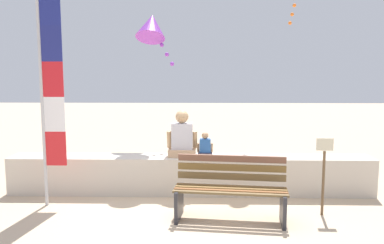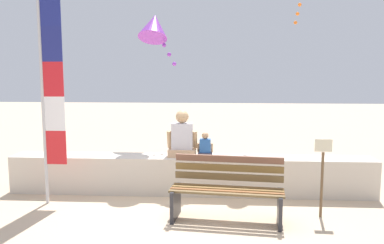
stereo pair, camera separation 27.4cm
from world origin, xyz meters
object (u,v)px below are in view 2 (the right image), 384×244
park_bench (227,191)px  sign_post (322,171)px  flag_banner (49,87)px  person_adult (182,138)px  person_child (205,147)px  kite_purple (154,27)px

park_bench → sign_post: bearing=7.0°
sign_post → flag_banner: bearing=175.2°
person_adult → park_bench: bearing=-59.0°
person_child → flag_banner: 2.72m
person_child → park_bench: bearing=-74.2°
park_bench → kite_purple: size_ratio=1.49×
person_adult → person_child: size_ratio=1.90×
person_adult → kite_purple: size_ratio=0.72×
flag_banner → kite_purple: 2.48m
sign_post → person_child: bearing=147.8°
person_child → kite_purple: kite_purple is taller
kite_purple → sign_post: size_ratio=0.96×
park_bench → sign_post: 1.40m
flag_banner → sign_post: bearing=-4.8°
person_child → flag_banner: size_ratio=0.13×
park_bench → person_child: person_child is taller
sign_post → kite_purple: bearing=142.7°
park_bench → person_child: bearing=105.8°
park_bench → person_adult: 1.55m
person_child → sign_post: bearing=-32.2°
person_adult → flag_banner: flag_banner is taller
flag_banner → kite_purple: (1.37, 1.74, 1.10)m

